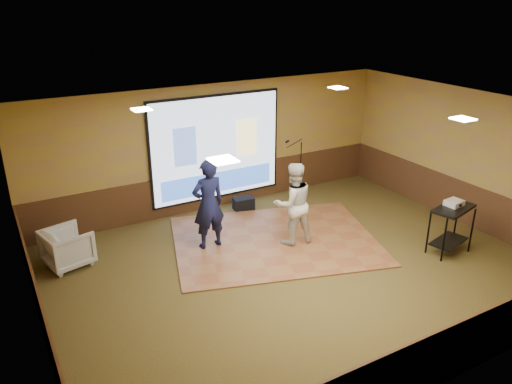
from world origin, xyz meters
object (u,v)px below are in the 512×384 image
dance_floor (275,240)px  av_table (452,221)px  projector_screen (217,149)px  player_left (208,204)px  duffel_bag (244,203)px  banquet_chair (67,247)px  mic_stand (298,177)px  player_right (293,204)px  projector (454,203)px

dance_floor → av_table: bearing=-37.4°
projector_screen → av_table: (3.04, -4.40, -0.78)m
player_left → duffel_bag: player_left is taller
banquet_chair → mic_stand: bearing=-96.7°
projector_screen → duffel_bag: bearing=-45.9°
player_right → banquet_chair: bearing=-9.8°
dance_floor → mic_stand: bearing=45.5°
projector_screen → player_left: size_ratio=1.77×
dance_floor → av_table: 3.58m
player_left → mic_stand: 3.53m
dance_floor → player_right: 0.96m
dance_floor → av_table: av_table is taller
projector_screen → mic_stand: projector_screen is taller
dance_floor → mic_stand: 2.70m
projector_screen → av_table: size_ratio=3.35×
dance_floor → mic_stand: (1.86, 1.89, 0.48)m
projector_screen → banquet_chair: projector_screen is taller
av_table → mic_stand: size_ratio=0.64×
player_right → mic_stand: bearing=-118.6°
dance_floor → player_left: size_ratio=2.24×
dance_floor → projector: 3.68m
banquet_chair → projector_screen: bearing=-87.2°
banquet_chair → projector: bearing=-129.3°
projector_screen → dance_floor: bearing=-83.8°
dance_floor → banquet_chair: banquet_chair is taller
av_table → projector: (0.07, 0.07, 0.35)m
projector → mic_stand: 4.12m
player_left → projector: size_ratio=5.59×
mic_stand → banquet_chair: (-5.84, -0.78, -0.12)m
mic_stand → duffel_bag: bearing=-166.5°
dance_floor → banquet_chair: 4.15m
av_table → mic_stand: (-0.93, 4.03, -0.20)m
projector_screen → projector: (3.11, -4.34, -0.43)m
banquet_chair → av_table: bearing=-130.0°
projector → banquet_chair: 7.58m
projector_screen → dance_floor: size_ratio=0.79×
player_left → mic_stand: player_left is taller
mic_stand → banquet_chair: size_ratio=1.87×
mic_stand → projector_screen: bearing=-179.9°
projector → duffel_bag: bearing=118.3°
projector_screen → banquet_chair: (-3.73, -1.15, -1.10)m
projector_screen → mic_stand: 2.36m
player_right → duffel_bag: bearing=-80.4°
player_right → mic_stand: size_ratio=1.13×
projector → duffel_bag: 4.78m
mic_stand → banquet_chair: bearing=-162.2°
av_table → mic_stand: mic_stand is taller
banquet_chair → duffel_bag: 4.25m
dance_floor → duffel_bag: 1.81m
projector_screen → mic_stand: bearing=-10.1°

